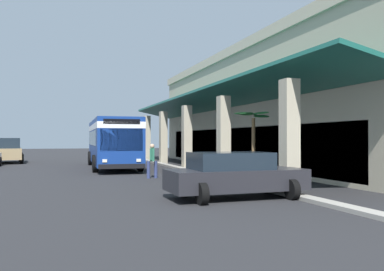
{
  "coord_description": "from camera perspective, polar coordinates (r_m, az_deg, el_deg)",
  "views": [
    {
      "loc": [
        23.69,
        -3.84,
        1.89
      ],
      "look_at": [
        -1.88,
        4.74,
        2.13
      ],
      "focal_mm": 37.74,
      "sensor_mm": 36.0,
      "label": 1
    }
  ],
  "objects": [
    {
      "name": "plaza_building",
      "position": [
        29.77,
        16.27,
        3.5
      ],
      "size": [
        30.1,
        15.89,
        7.91
      ],
      "color": "#B2A88E",
      "rests_on": "ground"
    },
    {
      "name": "parked_sedan_charcoal",
      "position": [
        13.01,
        6.03,
        -5.53
      ],
      "size": [
        2.47,
        4.42,
        1.47
      ],
      "color": "#232328",
      "rests_on": "ground"
    },
    {
      "name": "transit_bus",
      "position": [
        27.24,
        -11.22,
        -0.57
      ],
      "size": [
        11.29,
        3.09,
        3.34
      ],
      "color": "navy",
      "rests_on": "ground"
    },
    {
      "name": "curb_strip",
      "position": [
        25.52,
        -1.82,
        -4.62
      ],
      "size": [
        35.76,
        0.5,
        0.12
      ],
      "primitive_type": "cube",
      "color": "#9E998E",
      "rests_on": "ground"
    },
    {
      "name": "pedestrian",
      "position": [
        19.57,
        -5.66,
        -3.31
      ],
      "size": [
        0.63,
        0.54,
        1.66
      ],
      "color": "navy",
      "rests_on": "ground"
    },
    {
      "name": "potted_palm",
      "position": [
        18.46,
        8.68,
        -3.71
      ],
      "size": [
        1.87,
        1.54,
        3.15
      ],
      "color": "#4C4742",
      "rests_on": "ground"
    },
    {
      "name": "parked_suv_tan",
      "position": [
        35.04,
        -24.58,
        -1.89
      ],
      "size": [
        4.96,
        2.51,
        1.97
      ],
      "color": "#9E845B",
      "rests_on": "ground"
    },
    {
      "name": "ground",
      "position": [
        26.55,
        8.0,
        -4.58
      ],
      "size": [
        120.0,
        120.0,
        0.0
      ],
      "primitive_type": "plane",
      "color": "#262628"
    }
  ]
}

